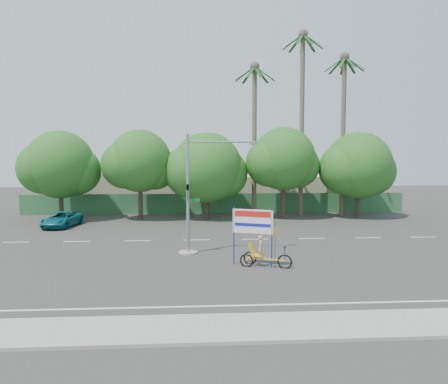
{
  "coord_description": "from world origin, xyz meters",
  "views": [
    {
      "loc": [
        -2.05,
        -21.47,
        5.76
      ],
      "look_at": [
        -0.28,
        5.42,
        3.5
      ],
      "focal_mm": 35.0,
      "sensor_mm": 36.0,
      "label": 1
    }
  ],
  "objects": [
    {
      "name": "trike_billboard",
      "position": [
        1.19,
        0.72,
        1.26
      ],
      "size": [
        2.95,
        1.48,
        3.12
      ],
      "rotation": [
        0.0,
        0.0,
        -0.4
      ],
      "color": "black",
      "rests_on": "ground"
    },
    {
      "name": "tree_right",
      "position": [
        5.95,
        18.0,
        5.24
      ],
      "size": [
        6.9,
        5.8,
        8.36
      ],
      "color": "#473828",
      "rests_on": "ground"
    },
    {
      "name": "building_right",
      "position": [
        8.0,
        26.0,
        1.8
      ],
      "size": [
        14.0,
        8.0,
        3.6
      ],
      "primitive_type": "cube",
      "color": "beige",
      "rests_on": "ground"
    },
    {
      "name": "tree_left",
      "position": [
        -7.05,
        18.0,
        5.06
      ],
      "size": [
        6.66,
        5.6,
        8.07
      ],
      "color": "#473828",
      "rests_on": "ground"
    },
    {
      "name": "fence",
      "position": [
        0.0,
        21.5,
        1.0
      ],
      "size": [
        38.0,
        0.08,
        2.0
      ],
      "primitive_type": "cube",
      "color": "#336B3D",
      "rests_on": "ground"
    },
    {
      "name": "tree_far_right",
      "position": [
        12.95,
        18.0,
        4.64
      ],
      "size": [
        7.38,
        6.2,
        7.94
      ],
      "color": "#473828",
      "rests_on": "ground"
    },
    {
      "name": "ground",
      "position": [
        0.0,
        0.0,
        0.0
      ],
      "size": [
        120.0,
        120.0,
        0.0
      ],
      "primitive_type": "plane",
      "color": "#33302D",
      "rests_on": "ground"
    },
    {
      "name": "tree_far_left",
      "position": [
        -14.05,
        18.0,
        4.76
      ],
      "size": [
        7.14,
        6.0,
        7.96
      ],
      "color": "#473828",
      "rests_on": "ground"
    },
    {
      "name": "tree_center",
      "position": [
        -1.05,
        18.0,
        4.47
      ],
      "size": [
        7.62,
        6.4,
        7.85
      ],
      "color": "#473828",
      "rests_on": "ground"
    },
    {
      "name": "building_left",
      "position": [
        -10.0,
        26.0,
        2.0
      ],
      "size": [
        12.0,
        8.0,
        4.0
      ],
      "primitive_type": "cube",
      "color": "beige",
      "rests_on": "ground"
    },
    {
      "name": "palm_short",
      "position": [
        3.5,
        19.5,
        8.86
      ],
      "size": [
        3.73,
        3.79,
        14.45
      ],
      "color": "#70604C",
      "rests_on": "ground"
    },
    {
      "name": "traffic_signal",
      "position": [
        -2.2,
        3.98,
        2.92
      ],
      "size": [
        4.72,
        1.1,
        7.0
      ],
      "color": "gray",
      "rests_on": "ground"
    },
    {
      "name": "palm_tall",
      "position": [
        8.0,
        19.5,
        10.46
      ],
      "size": [
        3.73,
        3.79,
        17.45
      ],
      "color": "#70604C",
      "rests_on": "ground"
    },
    {
      "name": "sidewalk_near",
      "position": [
        0.0,
        -7.5,
        0.06
      ],
      "size": [
        50.0,
        2.4,
        0.12
      ],
      "primitive_type": "cube",
      "color": "gray",
      "rests_on": "ground"
    },
    {
      "name": "palm_mid",
      "position": [
        12.0,
        19.5,
        9.4
      ],
      "size": [
        3.73,
        3.79,
        15.45
      ],
      "color": "#70604C",
      "rests_on": "ground"
    },
    {
      "name": "pickup_truck",
      "position": [
        -12.87,
        14.24,
        0.62
      ],
      "size": [
        2.68,
        4.68,
        1.23
      ],
      "primitive_type": "imported",
      "rotation": [
        0.0,
        0.0,
        -0.15
      ],
      "color": "#0F626E",
      "rests_on": "ground"
    }
  ]
}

